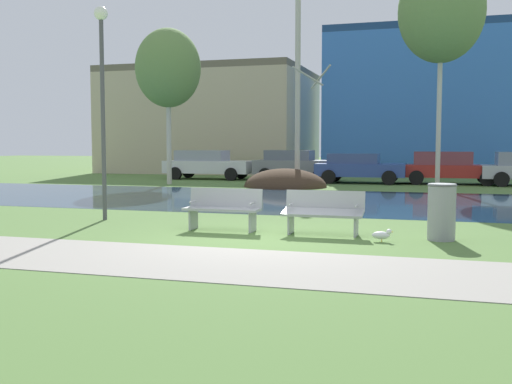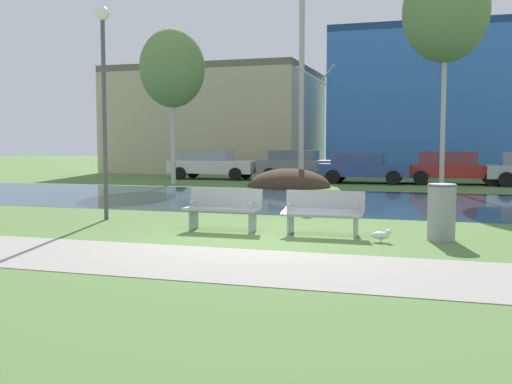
{
  "view_description": "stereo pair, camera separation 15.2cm",
  "coord_description": "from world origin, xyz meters",
  "px_view_note": "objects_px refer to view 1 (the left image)",
  "views": [
    {
      "loc": [
        3.19,
        -10.72,
        1.8
      ],
      "look_at": [
        -0.37,
        1.22,
        0.81
      ],
      "focal_mm": 42.39,
      "sensor_mm": 36.0,
      "label": 1
    },
    {
      "loc": [
        3.34,
        -10.68,
        1.8
      ],
      "look_at": [
        -0.37,
        1.22,
        0.81
      ],
      "focal_mm": 42.39,
      "sensor_mm": 36.0,
      "label": 2
    }
  ],
  "objects_px": {
    "bench_left": "(223,208)",
    "seagull": "(382,235)",
    "trash_bin": "(442,211)",
    "streetlamp": "(102,77)",
    "parked_hatch_third_blue": "(359,167)",
    "parked_van_nearest_white": "(207,164)",
    "parked_wagon_fourth_red": "(448,167)",
    "bench_right": "(323,211)",
    "parked_sedan_second_grey": "(294,164)"
  },
  "relations": [
    {
      "from": "seagull",
      "to": "streetlamp",
      "type": "xyz_separation_m",
      "value": [
        -6.63,
        1.43,
        3.24
      ]
    },
    {
      "from": "parked_van_nearest_white",
      "to": "parked_wagon_fourth_red",
      "type": "distance_m",
      "value": 11.81
    },
    {
      "from": "parked_van_nearest_white",
      "to": "seagull",
      "type": "bearing_deg",
      "value": -59.7
    },
    {
      "from": "bench_left",
      "to": "parked_van_nearest_white",
      "type": "bearing_deg",
      "value": 112.29
    },
    {
      "from": "parked_sedan_second_grey",
      "to": "bench_right",
      "type": "bearing_deg",
      "value": -75.14
    },
    {
      "from": "streetlamp",
      "to": "trash_bin",
      "type": "bearing_deg",
      "value": -6.72
    },
    {
      "from": "parked_hatch_third_blue",
      "to": "parked_sedan_second_grey",
      "type": "bearing_deg",
      "value": 161.34
    },
    {
      "from": "streetlamp",
      "to": "parked_van_nearest_white",
      "type": "bearing_deg",
      "value": 102.87
    },
    {
      "from": "seagull",
      "to": "parked_hatch_third_blue",
      "type": "relative_size",
      "value": 0.1
    },
    {
      "from": "trash_bin",
      "to": "streetlamp",
      "type": "xyz_separation_m",
      "value": [
        -7.67,
        0.9,
        2.82
      ]
    },
    {
      "from": "parked_hatch_third_blue",
      "to": "parked_wagon_fourth_red",
      "type": "relative_size",
      "value": 0.91
    },
    {
      "from": "parked_hatch_third_blue",
      "to": "parked_wagon_fourth_red",
      "type": "height_order",
      "value": "parked_wagon_fourth_red"
    },
    {
      "from": "bench_right",
      "to": "parked_hatch_third_blue",
      "type": "xyz_separation_m",
      "value": [
        -1.28,
        16.23,
        0.26
      ]
    },
    {
      "from": "seagull",
      "to": "parked_sedan_second_grey",
      "type": "relative_size",
      "value": 0.1
    },
    {
      "from": "bench_left",
      "to": "parked_sedan_second_grey",
      "type": "relative_size",
      "value": 0.39
    },
    {
      "from": "trash_bin",
      "to": "parked_wagon_fourth_red",
      "type": "distance_m",
      "value": 16.64
    },
    {
      "from": "seagull",
      "to": "parked_sedan_second_grey",
      "type": "xyz_separation_m",
      "value": [
        -5.81,
        17.93,
        0.66
      ]
    },
    {
      "from": "trash_bin",
      "to": "streetlamp",
      "type": "height_order",
      "value": "streetlamp"
    },
    {
      "from": "bench_right",
      "to": "parked_van_nearest_white",
      "type": "bearing_deg",
      "value": 118.1
    },
    {
      "from": "trash_bin",
      "to": "parked_van_nearest_white",
      "type": "distance_m",
      "value": 20.61
    },
    {
      "from": "bench_left",
      "to": "seagull",
      "type": "xyz_separation_m",
      "value": [
        3.33,
        -0.58,
        -0.34
      ]
    },
    {
      "from": "seagull",
      "to": "parked_van_nearest_white",
      "type": "height_order",
      "value": "parked_van_nearest_white"
    },
    {
      "from": "parked_hatch_third_blue",
      "to": "parked_wagon_fourth_red",
      "type": "bearing_deg",
      "value": 5.07
    },
    {
      "from": "trash_bin",
      "to": "parked_hatch_third_blue",
      "type": "bearing_deg",
      "value": 102.24
    },
    {
      "from": "trash_bin",
      "to": "streetlamp",
      "type": "relative_size",
      "value": 0.21
    },
    {
      "from": "streetlamp",
      "to": "bench_right",
      "type": "bearing_deg",
      "value": -8.89
    },
    {
      "from": "streetlamp",
      "to": "parked_sedan_second_grey",
      "type": "relative_size",
      "value": 1.23
    },
    {
      "from": "seagull",
      "to": "parked_van_nearest_white",
      "type": "xyz_separation_m",
      "value": [
        -10.34,
        17.7,
        0.65
      ]
    },
    {
      "from": "seagull",
      "to": "streetlamp",
      "type": "bearing_deg",
      "value": 167.81
    },
    {
      "from": "streetlamp",
      "to": "parked_van_nearest_white",
      "type": "xyz_separation_m",
      "value": [
        -3.72,
        16.27,
        -2.59
      ]
    },
    {
      "from": "parked_sedan_second_grey",
      "to": "parked_hatch_third_blue",
      "type": "relative_size",
      "value": 1.0
    },
    {
      "from": "parked_wagon_fourth_red",
      "to": "parked_sedan_second_grey",
      "type": "bearing_deg",
      "value": 173.93
    },
    {
      "from": "bench_right",
      "to": "parked_sedan_second_grey",
      "type": "bearing_deg",
      "value": 104.86
    },
    {
      "from": "trash_bin",
      "to": "bench_right",
      "type": "bearing_deg",
      "value": 178.6
    },
    {
      "from": "parked_sedan_second_grey",
      "to": "parked_hatch_third_blue",
      "type": "bearing_deg",
      "value": -18.66
    },
    {
      "from": "streetlamp",
      "to": "parked_van_nearest_white",
      "type": "height_order",
      "value": "streetlamp"
    },
    {
      "from": "bench_right",
      "to": "parked_sedan_second_grey",
      "type": "height_order",
      "value": "parked_sedan_second_grey"
    },
    {
      "from": "bench_left",
      "to": "bench_right",
      "type": "xyz_separation_m",
      "value": [
        2.12,
        0.0,
        0.0
      ]
    },
    {
      "from": "bench_right",
      "to": "parked_wagon_fourth_red",
      "type": "xyz_separation_m",
      "value": [
        2.65,
        16.58,
        0.3
      ]
    },
    {
      "from": "parked_sedan_second_grey",
      "to": "parked_wagon_fourth_red",
      "type": "bearing_deg",
      "value": -6.07
    },
    {
      "from": "seagull",
      "to": "parked_hatch_third_blue",
      "type": "height_order",
      "value": "parked_hatch_third_blue"
    },
    {
      "from": "bench_left",
      "to": "trash_bin",
      "type": "relative_size",
      "value": 1.5
    },
    {
      "from": "bench_left",
      "to": "parked_van_nearest_white",
      "type": "distance_m",
      "value": 18.5
    },
    {
      "from": "seagull",
      "to": "trash_bin",
      "type": "bearing_deg",
      "value": 26.76
    },
    {
      "from": "bench_left",
      "to": "parked_wagon_fourth_red",
      "type": "distance_m",
      "value": 17.26
    },
    {
      "from": "bench_right",
      "to": "parked_hatch_third_blue",
      "type": "height_order",
      "value": "parked_hatch_third_blue"
    },
    {
      "from": "trash_bin",
      "to": "parked_van_nearest_white",
      "type": "relative_size",
      "value": 0.24
    },
    {
      "from": "parked_hatch_third_blue",
      "to": "seagull",
      "type": "bearing_deg",
      "value": -81.58
    },
    {
      "from": "bench_right",
      "to": "seagull",
      "type": "distance_m",
      "value": 1.38
    },
    {
      "from": "parked_sedan_second_grey",
      "to": "parked_van_nearest_white",
      "type": "bearing_deg",
      "value": -177.07
    }
  ]
}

